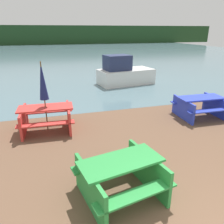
# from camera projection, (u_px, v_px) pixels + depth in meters

# --- Properties ---
(water) EXTENTS (60.00, 50.00, 0.00)m
(water) POSITION_uv_depth(u_px,v_px,m) (60.00, 53.00, 31.12)
(water) COLOR slate
(water) RESTS_ON ground_plane
(far_treeline) EXTENTS (80.00, 1.60, 4.00)m
(far_treeline) POSITION_uv_depth(u_px,v_px,m) (54.00, 35.00, 48.39)
(far_treeline) COLOR #1E3D1E
(far_treeline) RESTS_ON water
(picnic_table_green) EXTENTS (1.76, 1.64, 0.80)m
(picnic_table_green) POSITION_uv_depth(u_px,v_px,m) (121.00, 175.00, 4.10)
(picnic_table_green) COLOR green
(picnic_table_green) RESTS_ON ground_plane
(picnic_table_blue) EXTENTS (1.68, 1.43, 0.76)m
(picnic_table_blue) POSITION_uv_depth(u_px,v_px,m) (200.00, 105.00, 8.01)
(picnic_table_blue) COLOR blue
(picnic_table_blue) RESTS_ON ground_plane
(picnic_table_red) EXTENTS (1.73, 1.45, 0.79)m
(picnic_table_red) POSITION_uv_depth(u_px,v_px,m) (47.00, 116.00, 6.92)
(picnic_table_red) COLOR red
(picnic_table_red) RESTS_ON ground_plane
(umbrella_navy) EXTENTS (0.27, 0.27, 2.18)m
(umbrella_navy) POSITION_uv_depth(u_px,v_px,m) (43.00, 81.00, 6.52)
(umbrella_navy) COLOR brown
(umbrella_navy) RESTS_ON ground_plane
(boat) EXTENTS (3.40, 2.02, 1.71)m
(boat) POSITION_uv_depth(u_px,v_px,m) (124.00, 73.00, 12.87)
(boat) COLOR silver
(boat) RESTS_ON water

